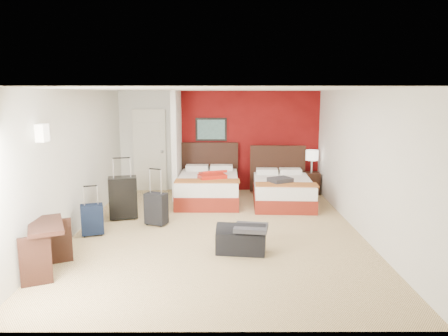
{
  "coord_description": "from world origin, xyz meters",
  "views": [
    {
      "loc": [
        0.09,
        -7.19,
        2.43
      ],
      "look_at": [
        0.11,
        0.8,
        1.0
      ],
      "focal_mm": 33.43,
      "sensor_mm": 36.0,
      "label": 1
    }
  ],
  "objects_px": {
    "table_lamp": "(312,161)",
    "suitcase_navy": "(92,221)",
    "bed_right": "(283,192)",
    "red_suitcase_open": "(212,175)",
    "duffel_bag": "(241,241)",
    "suitcase_black": "(123,199)",
    "suitcase_charcoal": "(156,210)",
    "nightstand": "(311,183)",
    "desk": "(47,248)",
    "bed_left": "(208,189)"
  },
  "relations": [
    {
      "from": "nightstand",
      "to": "suitcase_black",
      "type": "relative_size",
      "value": 0.66
    },
    {
      "from": "bed_right",
      "to": "red_suitcase_open",
      "type": "height_order",
      "value": "red_suitcase_open"
    },
    {
      "from": "bed_right",
      "to": "desk",
      "type": "relative_size",
      "value": 2.11
    },
    {
      "from": "bed_right",
      "to": "desk",
      "type": "xyz_separation_m",
      "value": [
        -3.72,
        -3.66,
        0.09
      ]
    },
    {
      "from": "suitcase_charcoal",
      "to": "desk",
      "type": "bearing_deg",
      "value": -95.9
    },
    {
      "from": "bed_right",
      "to": "table_lamp",
      "type": "xyz_separation_m",
      "value": [
        0.83,
        0.94,
        0.53
      ]
    },
    {
      "from": "red_suitcase_open",
      "to": "suitcase_black",
      "type": "bearing_deg",
      "value": -163.23
    },
    {
      "from": "nightstand",
      "to": "suitcase_charcoal",
      "type": "height_order",
      "value": "suitcase_charcoal"
    },
    {
      "from": "nightstand",
      "to": "suitcase_black",
      "type": "height_order",
      "value": "suitcase_black"
    },
    {
      "from": "bed_left",
      "to": "nightstand",
      "type": "height_order",
      "value": "bed_left"
    },
    {
      "from": "bed_right",
      "to": "table_lamp",
      "type": "relative_size",
      "value": 3.3
    },
    {
      "from": "bed_right",
      "to": "red_suitcase_open",
      "type": "bearing_deg",
      "value": 177.64
    },
    {
      "from": "suitcase_black",
      "to": "nightstand",
      "type": "bearing_deg",
      "value": 12.92
    },
    {
      "from": "bed_left",
      "to": "suitcase_navy",
      "type": "relative_size",
      "value": 3.75
    },
    {
      "from": "nightstand",
      "to": "table_lamp",
      "type": "relative_size",
      "value": 0.97
    },
    {
      "from": "red_suitcase_open",
      "to": "table_lamp",
      "type": "xyz_separation_m",
      "value": [
        2.4,
        0.8,
        0.17
      ]
    },
    {
      "from": "bed_left",
      "to": "suitcase_charcoal",
      "type": "bearing_deg",
      "value": -116.57
    },
    {
      "from": "duffel_bag",
      "to": "table_lamp",
      "type": "bearing_deg",
      "value": 71.85
    },
    {
      "from": "red_suitcase_open",
      "to": "table_lamp",
      "type": "bearing_deg",
      "value": -1.07
    },
    {
      "from": "table_lamp",
      "to": "desk",
      "type": "relative_size",
      "value": 0.64
    },
    {
      "from": "bed_left",
      "to": "red_suitcase_open",
      "type": "relative_size",
      "value": 2.45
    },
    {
      "from": "duffel_bag",
      "to": "desk",
      "type": "bearing_deg",
      "value": -156.14
    },
    {
      "from": "bed_right",
      "to": "duffel_bag",
      "type": "height_order",
      "value": "bed_right"
    },
    {
      "from": "suitcase_charcoal",
      "to": "bed_left",
      "type": "bearing_deg",
      "value": 85.06
    },
    {
      "from": "bed_right",
      "to": "nightstand",
      "type": "xyz_separation_m",
      "value": [
        0.83,
        0.94,
        -0.01
      ]
    },
    {
      "from": "nightstand",
      "to": "suitcase_navy",
      "type": "bearing_deg",
      "value": -146.87
    },
    {
      "from": "bed_right",
      "to": "suitcase_navy",
      "type": "xyz_separation_m",
      "value": [
        -3.6,
        -2.1,
        -0.01
      ]
    },
    {
      "from": "bed_left",
      "to": "nightstand",
      "type": "bearing_deg",
      "value": 16.26
    },
    {
      "from": "table_lamp",
      "to": "suitcase_navy",
      "type": "xyz_separation_m",
      "value": [
        -4.43,
        -3.05,
        -0.55
      ]
    },
    {
      "from": "red_suitcase_open",
      "to": "suitcase_charcoal",
      "type": "bearing_deg",
      "value": -140.65
    },
    {
      "from": "bed_left",
      "to": "table_lamp",
      "type": "distance_m",
      "value": 2.64
    },
    {
      "from": "desk",
      "to": "suitcase_navy",
      "type": "bearing_deg",
      "value": 61.5
    },
    {
      "from": "suitcase_black",
      "to": "duffel_bag",
      "type": "bearing_deg",
      "value": -52.21
    },
    {
      "from": "nightstand",
      "to": "suitcase_navy",
      "type": "relative_size",
      "value": 1.03
    },
    {
      "from": "bed_left",
      "to": "desk",
      "type": "height_order",
      "value": "desk"
    },
    {
      "from": "desk",
      "to": "duffel_bag",
      "type": "bearing_deg",
      "value": -8.05
    },
    {
      "from": "bed_left",
      "to": "duffel_bag",
      "type": "bearing_deg",
      "value": -78.29
    },
    {
      "from": "suitcase_black",
      "to": "suitcase_charcoal",
      "type": "distance_m",
      "value": 0.83
    },
    {
      "from": "nightstand",
      "to": "duffel_bag",
      "type": "height_order",
      "value": "nightstand"
    },
    {
      "from": "bed_left",
      "to": "table_lamp",
      "type": "bearing_deg",
      "value": 16.26
    },
    {
      "from": "red_suitcase_open",
      "to": "duffel_bag",
      "type": "relative_size",
      "value": 1.06
    },
    {
      "from": "suitcase_black",
      "to": "suitcase_charcoal",
      "type": "bearing_deg",
      "value": -43.66
    },
    {
      "from": "suitcase_black",
      "to": "desk",
      "type": "bearing_deg",
      "value": -113.32
    },
    {
      "from": "nightstand",
      "to": "suitcase_charcoal",
      "type": "distance_m",
      "value": 4.21
    },
    {
      "from": "bed_right",
      "to": "suitcase_charcoal",
      "type": "relative_size",
      "value": 3.14
    },
    {
      "from": "suitcase_navy",
      "to": "desk",
      "type": "distance_m",
      "value": 1.57
    },
    {
      "from": "bed_right",
      "to": "red_suitcase_open",
      "type": "distance_m",
      "value": 1.61
    },
    {
      "from": "bed_left",
      "to": "nightstand",
      "type": "xyz_separation_m",
      "value": [
        2.5,
        0.7,
        -0.03
      ]
    },
    {
      "from": "bed_left",
      "to": "suitcase_charcoal",
      "type": "xyz_separation_m",
      "value": [
        -0.91,
        -1.77,
        -0.0
      ]
    },
    {
      "from": "bed_left",
      "to": "table_lamp",
      "type": "relative_size",
      "value": 3.53
    }
  ]
}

